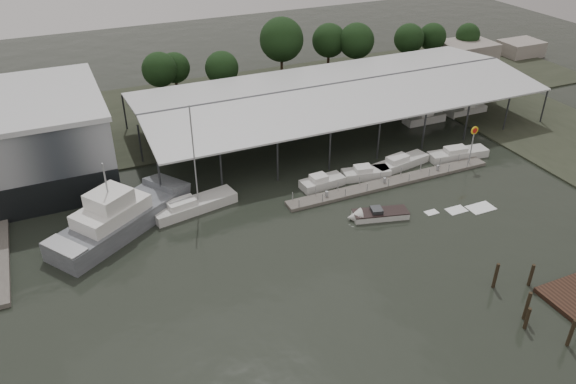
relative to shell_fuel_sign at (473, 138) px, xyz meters
name	(u,v)px	position (x,y,z in m)	size (l,w,h in m)	color
ground	(319,259)	(-27.00, -9.99, -3.93)	(200.00, 200.00, 0.00)	black
land_strip_far	(201,111)	(-27.00, 32.01, -3.83)	(140.00, 30.00, 0.30)	#323729
land_strip_east	(569,140)	(18.00, 0.01, -3.83)	(20.00, 60.00, 0.30)	#323729
storage_warehouse	(1,143)	(-55.00, 19.95, 1.36)	(24.50, 20.50, 10.50)	gray
covered_boat_shed	(338,88)	(-10.00, 18.01, 2.20)	(58.24, 24.00, 6.96)	silver
floating_dock	(391,182)	(-12.00, 0.01, -3.72)	(28.00, 2.00, 1.40)	#646158
shell_fuel_sign	(473,138)	(0.00, 0.00, 0.00)	(1.10, 0.18, 5.55)	#999B9F
distant_commercial_buildings	(484,51)	(32.03, 34.70, -2.08)	(22.00, 8.00, 4.00)	gray
grey_trawler	(121,216)	(-44.10, 3.55, -2.35)	(16.91, 13.68, 8.84)	slate
white_sailboat	(193,205)	(-36.04, 4.03, -3.28)	(10.16, 4.34, 12.90)	silver
speedboat_underway	(375,215)	(-17.86, -5.81, -3.53)	(17.62, 6.22, 2.00)	silver
moored_cruiser_0	(322,182)	(-20.16, 2.93, -3.31)	(5.65, 2.62, 1.70)	silver
moored_cruiser_1	(366,173)	(-14.06, 2.73, -3.31)	(6.31, 3.22, 1.70)	silver
moored_cruiser_2	(400,163)	(-8.55, 3.29, -3.31)	(8.51, 3.57, 1.70)	silver
moored_cruiser_3	(457,154)	(-0.02, 2.33, -3.31)	(8.48, 3.13, 1.70)	silver
mooring_pilings	(539,306)	(-13.05, -24.98, -2.87)	(4.85, 8.58, 3.66)	#2D2416
horizon_tree_line	(314,46)	(-3.97, 38.27, 2.22)	(66.27, 10.68, 11.50)	black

